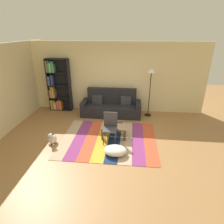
% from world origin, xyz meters
% --- Properties ---
extents(ground_plane, '(14.00, 14.00, 0.00)m').
position_xyz_m(ground_plane, '(0.00, 0.00, 0.00)').
color(ground_plane, '#9E7042').
extents(back_wall, '(6.80, 0.10, 2.70)m').
position_xyz_m(back_wall, '(0.00, 2.55, 1.35)').
color(back_wall, beige).
rests_on(back_wall, ground_plane).
extents(left_wall, '(0.10, 5.50, 2.70)m').
position_xyz_m(left_wall, '(-3.40, 0.75, 1.35)').
color(left_wall, beige).
rests_on(left_wall, ground_plane).
extents(rug, '(2.84, 2.34, 0.01)m').
position_xyz_m(rug, '(-0.06, 0.16, 0.01)').
color(rug, tan).
rests_on(rug, ground_plane).
extents(couch, '(2.26, 0.80, 1.00)m').
position_xyz_m(couch, '(-0.18, 2.02, 0.34)').
color(couch, black).
rests_on(couch, ground_plane).
extents(bookshelf, '(0.90, 0.28, 2.09)m').
position_xyz_m(bookshelf, '(-2.41, 2.31, 0.99)').
color(bookshelf, black).
rests_on(bookshelf, ground_plane).
extents(coffee_table, '(0.74, 0.46, 0.36)m').
position_xyz_m(coffee_table, '(0.09, 0.32, 0.30)').
color(coffee_table, '#513826').
rests_on(coffee_table, rug).
extents(pouf, '(0.61, 0.46, 0.23)m').
position_xyz_m(pouf, '(0.21, -0.58, 0.13)').
color(pouf, white).
rests_on(pouf, rug).
extents(dog, '(0.22, 0.35, 0.40)m').
position_xyz_m(dog, '(-1.66, -0.24, 0.16)').
color(dog, beige).
rests_on(dog, ground_plane).
extents(standing_lamp, '(0.32, 0.32, 1.82)m').
position_xyz_m(standing_lamp, '(1.26, 2.08, 1.52)').
color(standing_lamp, black).
rests_on(standing_lamp, ground_plane).
extents(tv_remote, '(0.06, 0.15, 0.02)m').
position_xyz_m(tv_remote, '(0.10, 0.38, 0.38)').
color(tv_remote, black).
rests_on(tv_remote, coffee_table).
extents(folding_chair, '(0.40, 0.40, 0.90)m').
position_xyz_m(folding_chair, '(0.00, 0.09, 0.53)').
color(folding_chair, '#38383D').
rests_on(folding_chair, ground_plane).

